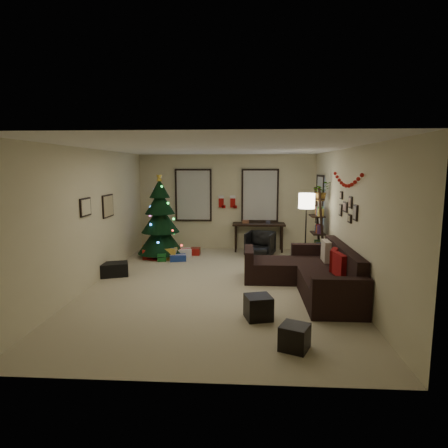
{
  "coord_description": "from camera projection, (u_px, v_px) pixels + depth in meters",
  "views": [
    {
      "loc": [
        0.57,
        -7.31,
        2.33
      ],
      "look_at": [
        0.1,
        0.6,
        1.15
      ],
      "focal_mm": 30.4,
      "sensor_mm": 36.0,
      "label": 1
    }
  ],
  "objects": [
    {
      "name": "garland",
      "position": [
        346.0,
        180.0,
        7.13
      ],
      "size": [
        0.08,
        1.9,
        0.3
      ],
      "primitive_type": null,
      "color": "#A5140C",
      "rests_on": "wall_right"
    },
    {
      "name": "art_abstract",
      "position": [
        85.0,
        207.0,
        7.18
      ],
      "size": [
        0.04,
        0.45,
        0.35
      ],
      "color": "black",
      "rests_on": "wall_left"
    },
    {
      "name": "ottoman_near",
      "position": [
        258.0,
        307.0,
        5.88
      ],
      "size": [
        0.47,
        0.47,
        0.37
      ],
      "primitive_type": "cube",
      "rotation": [
        0.0,
        0.0,
        0.26
      ],
      "color": "black",
      "rests_on": "floor"
    },
    {
      "name": "wall_front",
      "position": [
        191.0,
        263.0,
        3.94
      ],
      "size": [
        5.0,
        0.0,
        5.0
      ],
      "primitive_type": "plane",
      "rotation": [
        -1.57,
        0.0,
        0.0
      ],
      "color": "beige",
      "rests_on": "floor"
    },
    {
      "name": "pillow_cream",
      "position": [
        326.0,
        251.0,
        7.78
      ],
      "size": [
        0.13,
        0.44,
        0.44
      ],
      "primitive_type": "cube",
      "rotation": [
        0.0,
        0.0,
        -0.01
      ],
      "color": "#BCAD98",
      "rests_on": "sofa"
    },
    {
      "name": "bookshelf",
      "position": [
        319.0,
        228.0,
        9.03
      ],
      "size": [
        0.3,
        0.55,
        1.87
      ],
      "color": "black",
      "rests_on": "floor"
    },
    {
      "name": "stocking_left",
      "position": [
        222.0,
        201.0,
        10.82
      ],
      "size": [
        0.2,
        0.05,
        0.36
      ],
      "color": "#990F0C",
      "rests_on": "wall_back"
    },
    {
      "name": "wall_back",
      "position": [
        227.0,
        202.0,
        10.85
      ],
      "size": [
        5.0,
        0.0,
        5.0
      ],
      "primitive_type": "plane",
      "rotation": [
        1.57,
        0.0,
        0.0
      ],
      "color": "beige",
      "rests_on": "floor"
    },
    {
      "name": "pillow_red_b",
      "position": [
        334.0,
        259.0,
        7.04
      ],
      "size": [
        0.24,
        0.41,
        0.4
      ],
      "primitive_type": "cube",
      "rotation": [
        0.0,
        0.0,
        -0.37
      ],
      "color": "maroon",
      "rests_on": "sofa"
    },
    {
      "name": "sofa",
      "position": [
        311.0,
        275.0,
        7.31
      ],
      "size": [
        1.94,
        2.81,
        0.88
      ],
      "color": "black",
      "rests_on": "floor"
    },
    {
      "name": "wall_left",
      "position": [
        92.0,
        217.0,
        7.54
      ],
      "size": [
        0.0,
        7.0,
        7.0
      ],
      "primitive_type": "plane",
      "rotation": [
        1.57,
        0.0,
        1.57
      ],
      "color": "beige",
      "rests_on": "floor"
    },
    {
      "name": "ottoman_far",
      "position": [
        295.0,
        337.0,
        4.89
      ],
      "size": [
        0.45,
        0.45,
        0.33
      ],
      "primitive_type": "cube",
      "rotation": [
        0.0,
        0.0,
        -0.42
      ],
      "color": "black",
      "rests_on": "floor"
    },
    {
      "name": "wall_right",
      "position": [
        347.0,
        219.0,
        7.25
      ],
      "size": [
        0.0,
        7.0,
        7.0
      ],
      "primitive_type": "plane",
      "rotation": [
        1.57,
        0.0,
        -1.57
      ],
      "color": "beige",
      "rests_on": "floor"
    },
    {
      "name": "floor",
      "position": [
        217.0,
        285.0,
        7.59
      ],
      "size": [
        7.0,
        7.0,
        0.0
      ],
      "primitive_type": "plane",
      "color": "#BBAF8D",
      "rests_on": "ground"
    },
    {
      "name": "stocking_right",
      "position": [
        233.0,
        202.0,
        10.76
      ],
      "size": [
        0.2,
        0.05,
        0.36
      ],
      "color": "#990F0C",
      "rests_on": "wall_back"
    },
    {
      "name": "desk",
      "position": [
        259.0,
        227.0,
        10.62
      ],
      "size": [
        1.46,
        0.52,
        0.79
      ],
      "color": "black",
      "rests_on": "floor"
    },
    {
      "name": "pillow_red_a",
      "position": [
        339.0,
        265.0,
        6.64
      ],
      "size": [
        0.17,
        0.42,
        0.4
      ],
      "primitive_type": "cube",
      "rotation": [
        0.0,
        0.0,
        0.17
      ],
      "color": "maroon",
      "rests_on": "sofa"
    },
    {
      "name": "window_back_left",
      "position": [
        193.0,
        195.0,
        10.85
      ],
      "size": [
        1.05,
        0.06,
        1.5
      ],
      "color": "#728CB2",
      "rests_on": "wall_back"
    },
    {
      "name": "floor_lamp",
      "position": [
        307.0,
        206.0,
        8.7
      ],
      "size": [
        0.37,
        0.37,
        1.75
      ],
      "rotation": [
        0.0,
        0.0,
        0.01
      ],
      "color": "black",
      "rests_on": "floor"
    },
    {
      "name": "presents",
      "position": [
        170.0,
        254.0,
        9.86
      ],
      "size": [
        1.5,
        1.01,
        0.3
      ],
      "rotation": [
        0.0,
        0.0,
        0.11
      ],
      "color": "gold",
      "rests_on": "floor"
    },
    {
      "name": "art_map",
      "position": [
        108.0,
        206.0,
        8.34
      ],
      "size": [
        0.04,
        0.6,
        0.5
      ],
      "color": "black",
      "rests_on": "wall_left"
    },
    {
      "name": "ceiling",
      "position": [
        217.0,
        148.0,
        7.2
      ],
      "size": [
        7.0,
        7.0,
        0.0
      ],
      "primitive_type": "plane",
      "rotation": [
        3.14,
        0.0,
        0.0
      ],
      "color": "white",
      "rests_on": "floor"
    },
    {
      "name": "window_right_wall",
      "position": [
        320.0,
        200.0,
        9.75
      ],
      "size": [
        0.06,
        0.9,
        1.3
      ],
      "color": "#728CB2",
      "rests_on": "wall_right"
    },
    {
      "name": "storage_bin",
      "position": [
        114.0,
        269.0,
        8.22
      ],
      "size": [
        0.67,
        0.55,
        0.29
      ],
      "primitive_type": "cube",
      "rotation": [
        0.0,
        0.0,
        0.34
      ],
      "color": "black",
      "rests_on": "floor"
    },
    {
      "name": "potted_plant",
      "position": [
        321.0,
        188.0,
        8.78
      ],
      "size": [
        0.68,
        0.65,
        0.58
      ],
      "primitive_type": "imported",
      "rotation": [
        0.0,
        0.0,
        0.51
      ],
      "color": "#4C4C4C",
      "rests_on": "bookshelf"
    },
    {
      "name": "christmas_tree",
      "position": [
        160.0,
        222.0,
        9.89
      ],
      "size": [
        1.2,
        1.2,
        2.23
      ],
      "rotation": [
        0.0,
        0.0,
        0.41
      ],
      "color": "black",
      "rests_on": "floor"
    },
    {
      "name": "gallery",
      "position": [
        348.0,
        208.0,
        7.15
      ],
      "size": [
        0.03,
        1.25,
        0.54
      ],
      "color": "black",
      "rests_on": "wall_right"
    },
    {
      "name": "desk_chair",
      "position": [
        260.0,
        244.0,
        10.03
      ],
      "size": [
        0.79,
        0.76,
        0.66
      ],
      "primitive_type": "imported",
      "rotation": [
        0.0,
        0.0,
        -0.28
      ],
      "color": "black",
      "rests_on": "floor"
    },
    {
      "name": "window_back_right",
      "position": [
        260.0,
        195.0,
        10.74
      ],
      "size": [
        1.05,
        0.06,
        1.5
      ],
      "color": "#728CB2",
      "rests_on": "wall_back"
    }
  ]
}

